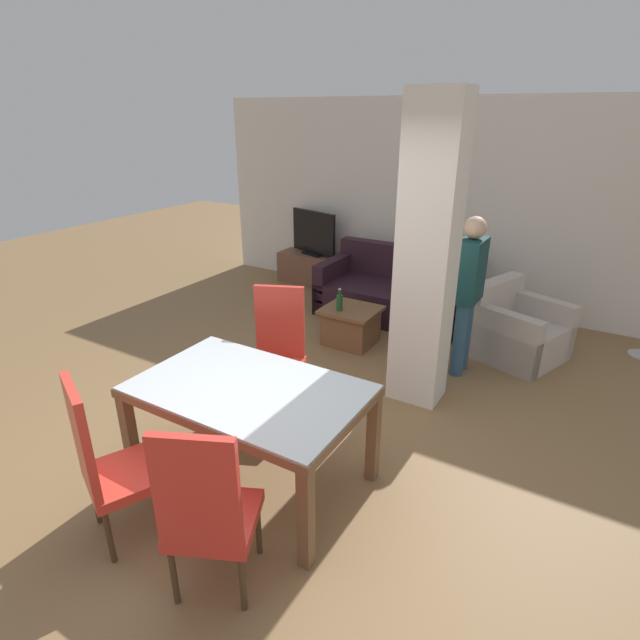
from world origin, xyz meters
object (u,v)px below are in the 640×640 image
at_px(sofa, 394,294).
at_px(dining_chair_far_left, 278,349).
at_px(dining_chair_near_left, 108,460).
at_px(dining_chair_near_right, 207,510).
at_px(coffee_table, 351,325).
at_px(tv_stand, 314,269).
at_px(tv_screen, 314,234).
at_px(standing_person, 468,287).
at_px(armchair, 515,332).
at_px(bottle, 339,302).
at_px(dining_table, 250,406).

bearing_deg(sofa, dining_chair_far_left, 89.70).
xyz_separation_m(dining_chair_near_left, dining_chair_near_right, (0.80, 0.00, 0.00)).
distance_m(dining_chair_near_right, dining_chair_far_left, 1.93).
relative_size(dining_chair_far_left, coffee_table, 1.82).
relative_size(tv_stand, tv_screen, 1.34).
xyz_separation_m(tv_screen, standing_person, (2.79, -1.65, 0.13)).
relative_size(armchair, tv_stand, 0.97).
bearing_deg(standing_person, tv_stand, 60.31).
relative_size(dining_chair_far_left, bottle, 4.35).
bearing_deg(dining_chair_near_left, dining_chair_near_right, 24.80).
xyz_separation_m(dining_chair_near_right, sofa, (-0.78, 4.35, -0.29)).
height_order(dining_chair_near_right, tv_stand, dining_chair_near_right).
xyz_separation_m(sofa, tv_screen, (-1.59, 0.58, 0.50)).
xyz_separation_m(sofa, coffee_table, (-0.09, -1.05, -0.07)).
height_order(dining_chair_near_left, coffee_table, dining_chair_near_left).
height_order(dining_chair_far_left, tv_stand, dining_chair_far_left).
xyz_separation_m(armchair, tv_screen, (-3.20, 0.99, 0.51)).
relative_size(tv_stand, standing_person, 0.70).
bearing_deg(dining_chair_near_right, dining_chair_far_left, 89.53).
bearing_deg(bottle, sofa, 81.29).
relative_size(dining_chair_far_left, tv_screen, 1.35).
height_order(armchair, tv_screen, tv_screen).
height_order(dining_table, dining_chair_near_left, dining_chair_near_left).
xyz_separation_m(dining_chair_near_left, standing_person, (1.21, 3.28, 0.34)).
xyz_separation_m(dining_chair_far_left, bottle, (-0.16, 1.42, -0.05)).
bearing_deg(dining_table, tv_screen, 115.91).
bearing_deg(tv_screen, standing_person, 163.45).
bearing_deg(tv_stand, dining_chair_near_left, -72.27).
height_order(tv_stand, standing_person, standing_person).
xyz_separation_m(tv_stand, standing_person, (2.79, -1.65, 0.69)).
height_order(dining_chair_far_left, standing_person, standing_person).
relative_size(dining_chair_near_left, tv_stand, 1.00).
distance_m(dining_chair_near_right, bottle, 3.32).
distance_m(dining_table, tv_stand, 4.54).
bearing_deg(tv_screen, dining_chair_far_left, 130.57).
distance_m(dining_chair_far_left, coffee_table, 1.58).
xyz_separation_m(dining_chair_near_right, standing_person, (0.42, 3.28, 0.34)).
bearing_deg(dining_table, sofa, 96.27).
distance_m(dining_table, dining_chair_near_left, 0.95).
bearing_deg(dining_table, bottle, 103.61).
distance_m(dining_chair_near_right, tv_screen, 5.48).
height_order(dining_chair_far_left, coffee_table, dining_chair_far_left).
relative_size(bottle, standing_person, 0.16).
bearing_deg(dining_table, standing_person, 71.33).
relative_size(coffee_table, bottle, 2.40).
bearing_deg(bottle, standing_person, 4.02).
bearing_deg(sofa, bottle, 81.29).
distance_m(dining_table, armchair, 3.33).
bearing_deg(dining_table, armchair, 68.35).
distance_m(sofa, standing_person, 1.73).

